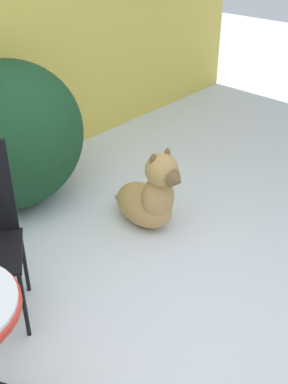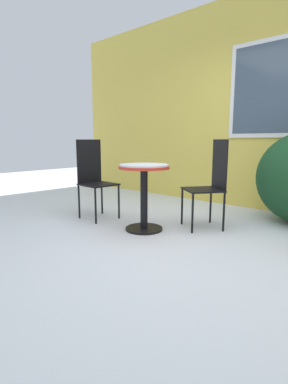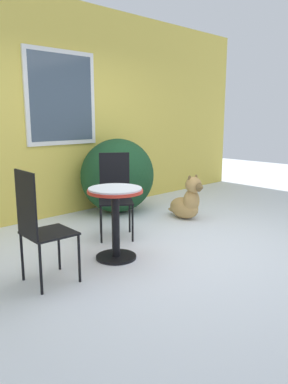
{
  "view_description": "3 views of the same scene",
  "coord_description": "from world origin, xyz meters",
  "px_view_note": "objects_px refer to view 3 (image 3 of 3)",
  "views": [
    {
      "loc": [
        -1.23,
        -1.17,
        2.05
      ],
      "look_at": [
        0.99,
        0.78,
        0.26
      ],
      "focal_mm": 45.0,
      "sensor_mm": 36.0,
      "label": 1
    },
    {
      "loc": [
        1.48,
        -2.15,
        1.0
      ],
      "look_at": [
        -0.73,
        0.27,
        0.44
      ],
      "focal_mm": 28.0,
      "sensor_mm": 36.0,
      "label": 2
    },
    {
      "loc": [
        -3.09,
        -2.56,
        1.45
      ],
      "look_at": [
        0.0,
        0.6,
        0.55
      ],
      "focal_mm": 35.0,
      "sensor_mm": 36.0,
      "label": 3
    }
  ],
  "objects_px": {
    "patio_chair_near_table": "(115,192)",
    "dog": "(187,202)",
    "patio_chair_far_side": "(39,225)",
    "patio_table": "(115,210)"
  },
  "relations": [
    {
      "from": "patio_chair_near_table",
      "to": "dog",
      "type": "xyz_separation_m",
      "value": [
        1.22,
        -0.14,
        -0.3
      ]
    },
    {
      "from": "patio_chair_near_table",
      "to": "patio_chair_far_side",
      "type": "relative_size",
      "value": 1.0
    },
    {
      "from": "dog",
      "to": "patio_table",
      "type": "bearing_deg",
      "value": -157.58
    },
    {
      "from": "patio_table",
      "to": "patio_chair_near_table",
      "type": "relative_size",
      "value": 0.73
    },
    {
      "from": "patio_table",
      "to": "dog",
      "type": "height_order",
      "value": "patio_table"
    },
    {
      "from": "patio_chair_near_table",
      "to": "dog",
      "type": "bearing_deg",
      "value": 30.36
    },
    {
      "from": "patio_chair_near_table",
      "to": "patio_chair_far_side",
      "type": "bearing_deg",
      "value": -119.21
    },
    {
      "from": "patio_table",
      "to": "patio_chair_far_side",
      "type": "height_order",
      "value": "patio_chair_far_side"
    },
    {
      "from": "patio_chair_near_table",
      "to": "patio_chair_far_side",
      "type": "xyz_separation_m",
      "value": [
        -1.35,
        -0.6,
        0.0
      ]
    },
    {
      "from": "patio_chair_far_side",
      "to": "dog",
      "type": "relative_size",
      "value": 1.41
    }
  ]
}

